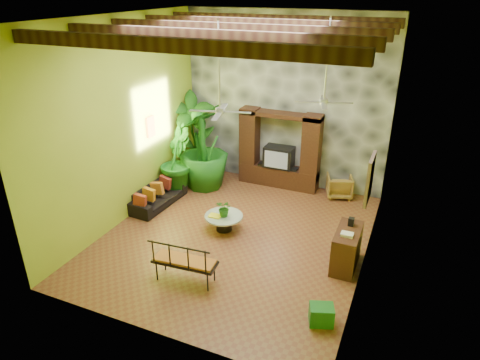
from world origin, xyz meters
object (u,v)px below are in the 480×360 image
at_px(tall_plant_a, 193,136).
at_px(tall_plant_c, 204,147).
at_px(entertainment_center, 279,155).
at_px(ceiling_fan_back, 324,93).
at_px(sofa, 158,196).
at_px(iron_bench, 183,260).
at_px(tall_plant_b, 176,160).
at_px(wicker_armchair, 339,186).
at_px(side_console, 347,248).
at_px(ceiling_fan_front, 220,101).
at_px(coffee_table, 224,220).
at_px(green_bin, 321,315).

height_order(tall_plant_a, tall_plant_c, tall_plant_a).
height_order(entertainment_center, tall_plant_c, tall_plant_c).
bearing_deg(tall_plant_c, ceiling_fan_back, -15.01).
distance_m(ceiling_fan_back, sofa, 5.31).
xyz_separation_m(entertainment_center, iron_bench, (-0.28, -5.22, -0.42)).
xyz_separation_m(sofa, tall_plant_b, (0.06, 0.95, 0.71)).
xyz_separation_m(tall_plant_b, iron_bench, (2.31, -3.63, -0.43)).
distance_m(wicker_armchair, side_console, 3.39).
distance_m(ceiling_fan_front, coffee_table, 3.19).
xyz_separation_m(entertainment_center, wicker_armchair, (1.85, -0.04, -0.64)).
height_order(entertainment_center, green_bin, entertainment_center).
relative_size(entertainment_center, ceiling_fan_front, 1.29).
bearing_deg(iron_bench, ceiling_fan_front, 82.75).
bearing_deg(tall_plant_c, sofa, -112.30).
distance_m(ceiling_fan_front, iron_bench, 3.31).
relative_size(tall_plant_b, coffee_table, 2.08).
distance_m(ceiling_fan_front, ceiling_fan_back, 2.41).
xyz_separation_m(coffee_table, iron_bench, (0.13, -2.20, 0.29)).
distance_m(entertainment_center, green_bin, 5.90).
distance_m(ceiling_fan_back, green_bin, 4.72).
bearing_deg(tall_plant_a, green_bin, -42.67).
xyz_separation_m(ceiling_fan_back, iron_bench, (-1.88, -3.28, -2.85)).
bearing_deg(tall_plant_c, green_bin, -43.05).
height_order(ceiling_fan_back, side_console, ceiling_fan_back).
xyz_separation_m(sofa, green_bin, (5.22, -2.72, -0.08)).
relative_size(tall_plant_b, green_bin, 4.59).
bearing_deg(tall_plant_a, ceiling_fan_back, -19.52).
xyz_separation_m(tall_plant_a, iron_bench, (2.37, -4.79, -0.79)).
bearing_deg(side_console, entertainment_center, 128.33).
bearing_deg(sofa, green_bin, -114.08).
bearing_deg(wicker_armchair, ceiling_fan_back, 64.06).
relative_size(wicker_armchair, green_bin, 1.65).
height_order(ceiling_fan_front, tall_plant_c, ceiling_fan_front).
distance_m(entertainment_center, coffee_table, 3.13).
height_order(ceiling_fan_back, green_bin, ceiling_fan_back).
distance_m(sofa, tall_plant_b, 1.19).
xyz_separation_m(entertainment_center, side_console, (2.65, -3.33, -0.53)).
xyz_separation_m(ceiling_fan_front, green_bin, (2.78, -1.72, -3.21)).
xyz_separation_m(wicker_armchair, coffee_table, (-2.25, -2.97, -0.06)).
bearing_deg(wicker_armchair, tall_plant_c, -4.98).
relative_size(sofa, tall_plant_c, 0.72).
height_order(entertainment_center, tall_plant_b, entertainment_center).
height_order(wicker_armchair, tall_plant_a, tall_plant_a).
distance_m(ceiling_fan_back, wicker_armchair, 3.63).
bearing_deg(entertainment_center, green_bin, -63.83).
bearing_deg(entertainment_center, iron_bench, -93.06).
relative_size(tall_plant_c, iron_bench, 1.87).
height_order(tall_plant_b, coffee_table, tall_plant_b).
bearing_deg(side_console, iron_bench, -147.41).
xyz_separation_m(coffee_table, green_bin, (2.99, -2.24, -0.07)).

